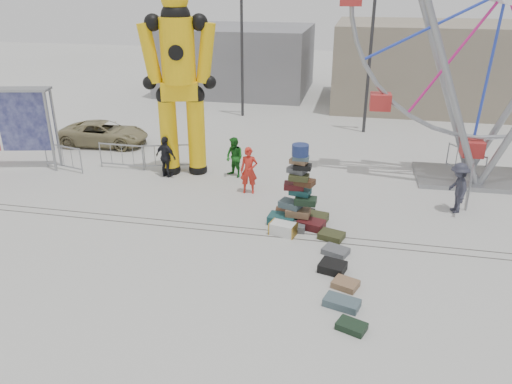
% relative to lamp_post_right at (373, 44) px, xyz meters
% --- Properties ---
extents(ground, '(90.00, 90.00, 0.00)m').
position_rel_lamp_post_right_xyz_m(ground, '(-3.09, -13.00, -4.48)').
color(ground, '#9E9E99').
rests_on(ground, ground).
extents(track_line_near, '(40.00, 0.04, 0.01)m').
position_rel_lamp_post_right_xyz_m(track_line_near, '(-3.09, -12.40, -4.48)').
color(track_line_near, '#47443F').
rests_on(track_line_near, ground).
extents(track_line_far, '(40.00, 0.04, 0.01)m').
position_rel_lamp_post_right_xyz_m(track_line_far, '(-3.09, -12.00, -4.48)').
color(track_line_far, '#47443F').
rests_on(track_line_far, ground).
extents(building_right, '(12.00, 8.00, 5.00)m').
position_rel_lamp_post_right_xyz_m(building_right, '(3.91, 7.00, -1.98)').
color(building_right, gray).
rests_on(building_right, ground).
extents(building_left, '(10.00, 8.00, 4.40)m').
position_rel_lamp_post_right_xyz_m(building_left, '(-9.09, 9.00, -2.28)').
color(building_left, gray).
rests_on(building_left, ground).
extents(lamp_post_right, '(1.41, 0.25, 8.00)m').
position_rel_lamp_post_right_xyz_m(lamp_post_right, '(0.00, 0.00, 0.00)').
color(lamp_post_right, '#2D2D30').
rests_on(lamp_post_right, ground).
extents(lamp_post_left, '(1.41, 0.25, 8.00)m').
position_rel_lamp_post_right_xyz_m(lamp_post_left, '(-7.00, 2.00, 0.00)').
color(lamp_post_left, '#2D2D30').
rests_on(lamp_post_left, ground).
extents(suitcase_tower, '(1.98, 1.68, 2.71)m').
position_rel_lamp_post_right_xyz_m(suitcase_tower, '(-2.11, -11.26, -3.72)').
color(suitcase_tower, '#19494C').
rests_on(suitcase_tower, ground).
extents(crash_test_dummy, '(2.97, 1.31, 7.47)m').
position_rel_lamp_post_right_xyz_m(crash_test_dummy, '(-7.30, -7.61, -0.55)').
color(crash_test_dummy, black).
rests_on(crash_test_dummy, ground).
extents(ferris_wheel, '(10.73, 2.78, 12.45)m').
position_rel_lamp_post_right_xyz_m(ferris_wheel, '(4.24, -6.04, 1.65)').
color(ferris_wheel, gray).
rests_on(ferris_wheel, ground).
extents(steamer_trunk, '(0.91, 0.65, 0.38)m').
position_rel_lamp_post_right_xyz_m(steamer_trunk, '(-2.46, -12.17, -4.29)').
color(steamer_trunk, silver).
rests_on(steamer_trunk, ground).
extents(row_case_0, '(0.88, 0.76, 0.19)m').
position_rel_lamp_post_right_xyz_m(row_case_0, '(-0.95, -12.12, -4.39)').
color(row_case_0, '#393C1E').
rests_on(row_case_0, ground).
extents(row_case_1, '(0.87, 0.76, 0.18)m').
position_rel_lamp_post_right_xyz_m(row_case_1, '(-0.76, -13.05, -4.39)').
color(row_case_1, '#585B60').
rests_on(row_case_1, ground).
extents(row_case_2, '(0.83, 0.75, 0.25)m').
position_rel_lamp_post_right_xyz_m(row_case_2, '(-0.79, -14.01, -4.36)').
color(row_case_2, black).
rests_on(row_case_2, ground).
extents(row_case_3, '(0.78, 0.71, 0.18)m').
position_rel_lamp_post_right_xyz_m(row_case_3, '(-0.41, -14.73, -4.39)').
color(row_case_3, '#8B6747').
rests_on(row_case_3, ground).
extents(row_case_4, '(0.96, 0.70, 0.20)m').
position_rel_lamp_post_right_xyz_m(row_case_4, '(-0.46, -15.59, -4.38)').
color(row_case_4, '#475C65').
rests_on(row_case_4, ground).
extents(row_case_5, '(0.77, 0.66, 0.17)m').
position_rel_lamp_post_right_xyz_m(row_case_5, '(-0.20, -16.43, -4.40)').
color(row_case_5, black).
rests_on(row_case_5, ground).
extents(barricade_dummy_a, '(1.96, 0.61, 1.10)m').
position_rel_lamp_post_right_xyz_m(barricade_dummy_a, '(-12.35, -8.36, -3.93)').
color(barricade_dummy_a, gray).
rests_on(barricade_dummy_a, ground).
extents(barricade_dummy_b, '(2.00, 0.12, 1.10)m').
position_rel_lamp_post_right_xyz_m(barricade_dummy_b, '(-10.01, -7.70, -3.93)').
color(barricade_dummy_b, gray).
rests_on(barricade_dummy_b, ground).
extents(barricade_dummy_c, '(1.94, 0.68, 1.10)m').
position_rel_lamp_post_right_xyz_m(barricade_dummy_c, '(-8.13, -7.39, -3.93)').
color(barricade_dummy_c, gray).
rests_on(barricade_dummy_c, ground).
extents(barricade_wheel_front, '(0.52, 1.98, 1.10)m').
position_rel_lamp_post_right_xyz_m(barricade_wheel_front, '(3.71, -8.15, -3.93)').
color(barricade_wheel_front, gray).
rests_on(barricade_wheel_front, ground).
extents(barricade_wheel_back, '(1.26, 1.68, 1.10)m').
position_rel_lamp_post_right_xyz_m(barricade_wheel_back, '(4.00, -5.54, -3.93)').
color(barricade_wheel_back, gray).
rests_on(barricade_wheel_back, ground).
extents(pedestrian_red, '(0.69, 0.50, 1.77)m').
position_rel_lamp_post_right_xyz_m(pedestrian_red, '(-4.23, -9.13, -3.60)').
color(pedestrian_red, red).
rests_on(pedestrian_red, ground).
extents(pedestrian_green, '(1.00, 0.94, 1.63)m').
position_rel_lamp_post_right_xyz_m(pedestrian_green, '(-5.16, -7.61, -3.67)').
color(pedestrian_green, '#175D19').
rests_on(pedestrian_green, ground).
extents(pedestrian_black, '(1.07, 0.72, 1.68)m').
position_rel_lamp_post_right_xyz_m(pedestrian_black, '(-7.85, -8.20, -3.64)').
color(pedestrian_black, black).
rests_on(pedestrian_black, ground).
extents(pedestrian_grey, '(0.86, 1.25, 1.77)m').
position_rel_lamp_post_right_xyz_m(pedestrian_grey, '(3.08, -9.29, -3.60)').
color(pedestrian_grey, '#2A2B38').
rests_on(pedestrian_grey, ground).
extents(parked_suv, '(4.27, 2.20, 1.15)m').
position_rel_lamp_post_right_xyz_m(parked_suv, '(-12.33, -4.85, -3.91)').
color(parked_suv, '#8C825A').
rests_on(parked_suv, ground).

